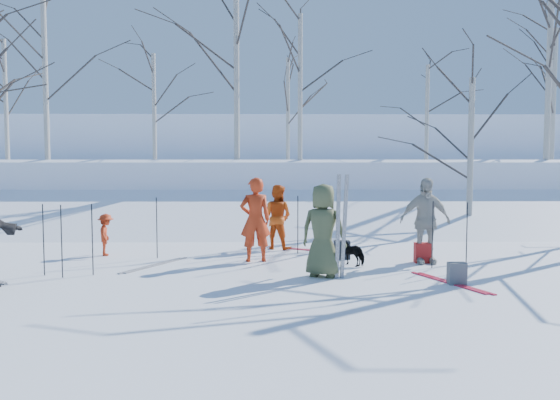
{
  "coord_description": "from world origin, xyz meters",
  "views": [
    {
      "loc": [
        -0.13,
        -10.17,
        2.12
      ],
      "look_at": [
        0.0,
        1.5,
        1.3
      ],
      "focal_mm": 35.0,
      "sensor_mm": 36.0,
      "label": 1
    }
  ],
  "objects_px": {
    "dog": "(353,252)",
    "backpack_red": "(422,253)",
    "skier_olive_center": "(323,230)",
    "backpack_grey": "(457,273)",
    "skier_cream_east": "(425,221)",
    "skier_red_north": "(255,220)",
    "skier_redor_behind": "(277,217)",
    "backpack_dark": "(342,250)",
    "skier_red_seated": "(106,235)"
  },
  "relations": [
    {
      "from": "dog",
      "to": "backpack_red",
      "type": "relative_size",
      "value": 1.52
    },
    {
      "from": "skier_olive_center",
      "to": "backpack_grey",
      "type": "distance_m",
      "value": 2.45
    },
    {
      "from": "skier_cream_east",
      "to": "dog",
      "type": "height_order",
      "value": "skier_cream_east"
    },
    {
      "from": "skier_red_north",
      "to": "dog",
      "type": "bearing_deg",
      "value": 159.44
    },
    {
      "from": "skier_olive_center",
      "to": "skier_redor_behind",
      "type": "height_order",
      "value": "skier_olive_center"
    },
    {
      "from": "skier_cream_east",
      "to": "backpack_grey",
      "type": "height_order",
      "value": "skier_cream_east"
    },
    {
      "from": "skier_cream_east",
      "to": "backpack_dark",
      "type": "bearing_deg",
      "value": 159.48
    },
    {
      "from": "skier_cream_east",
      "to": "backpack_grey",
      "type": "relative_size",
      "value": 4.72
    },
    {
      "from": "skier_red_north",
      "to": "skier_red_seated",
      "type": "relative_size",
      "value": 1.88
    },
    {
      "from": "skier_olive_center",
      "to": "skier_cream_east",
      "type": "height_order",
      "value": "skier_cream_east"
    },
    {
      "from": "skier_olive_center",
      "to": "skier_red_seated",
      "type": "bearing_deg",
      "value": -4.27
    },
    {
      "from": "skier_cream_east",
      "to": "backpack_dark",
      "type": "xyz_separation_m",
      "value": [
        -1.66,
        0.53,
        -0.7
      ]
    },
    {
      "from": "dog",
      "to": "backpack_grey",
      "type": "bearing_deg",
      "value": 83.6
    },
    {
      "from": "skier_red_seated",
      "to": "backpack_grey",
      "type": "relative_size",
      "value": 2.5
    },
    {
      "from": "skier_red_north",
      "to": "backpack_dark",
      "type": "distance_m",
      "value": 2.02
    },
    {
      "from": "skier_red_north",
      "to": "backpack_dark",
      "type": "bearing_deg",
      "value": 179.52
    },
    {
      "from": "skier_olive_center",
      "to": "dog",
      "type": "xyz_separation_m",
      "value": [
        0.72,
        1.14,
        -0.59
      ]
    },
    {
      "from": "backpack_red",
      "to": "backpack_grey",
      "type": "relative_size",
      "value": 1.11
    },
    {
      "from": "skier_red_north",
      "to": "backpack_red",
      "type": "bearing_deg",
      "value": 168.33
    },
    {
      "from": "skier_red_north",
      "to": "dog",
      "type": "height_order",
      "value": "skier_red_north"
    },
    {
      "from": "skier_red_seated",
      "to": "backpack_dark",
      "type": "height_order",
      "value": "skier_red_seated"
    },
    {
      "from": "skier_redor_behind",
      "to": "backpack_grey",
      "type": "height_order",
      "value": "skier_redor_behind"
    },
    {
      "from": "backpack_grey",
      "to": "skier_redor_behind",
      "type": "bearing_deg",
      "value": 128.4
    },
    {
      "from": "backpack_grey",
      "to": "backpack_dark",
      "type": "distance_m",
      "value": 3.01
    },
    {
      "from": "skier_red_north",
      "to": "dog",
      "type": "relative_size",
      "value": 2.8
    },
    {
      "from": "skier_red_north",
      "to": "skier_redor_behind",
      "type": "bearing_deg",
      "value": -114.48
    },
    {
      "from": "skier_olive_center",
      "to": "skier_red_north",
      "type": "height_order",
      "value": "skier_red_north"
    },
    {
      "from": "skier_red_north",
      "to": "backpack_grey",
      "type": "distance_m",
      "value": 4.26
    },
    {
      "from": "skier_cream_east",
      "to": "backpack_dark",
      "type": "distance_m",
      "value": 1.88
    },
    {
      "from": "skier_redor_behind",
      "to": "dog",
      "type": "height_order",
      "value": "skier_redor_behind"
    },
    {
      "from": "skier_olive_center",
      "to": "skier_redor_behind",
      "type": "relative_size",
      "value": 1.1
    },
    {
      "from": "dog",
      "to": "skier_red_seated",
      "type": "bearing_deg",
      "value": -59.3
    },
    {
      "from": "skier_olive_center",
      "to": "dog",
      "type": "bearing_deg",
      "value": -100.12
    },
    {
      "from": "skier_red_north",
      "to": "skier_redor_behind",
      "type": "height_order",
      "value": "skier_red_north"
    },
    {
      "from": "skier_red_seated",
      "to": "backpack_red",
      "type": "relative_size",
      "value": 2.26
    },
    {
      "from": "skier_redor_behind",
      "to": "backpack_grey",
      "type": "xyz_separation_m",
      "value": [
        3.09,
        -3.9,
        -0.59
      ]
    },
    {
      "from": "skier_cream_east",
      "to": "backpack_dark",
      "type": "relative_size",
      "value": 4.48
    },
    {
      "from": "skier_redor_behind",
      "to": "backpack_grey",
      "type": "relative_size",
      "value": 4.12
    },
    {
      "from": "backpack_red",
      "to": "skier_red_seated",
      "type": "bearing_deg",
      "value": 172.18
    },
    {
      "from": "skier_red_north",
      "to": "backpack_grey",
      "type": "height_order",
      "value": "skier_red_north"
    },
    {
      "from": "skier_cream_east",
      "to": "skier_olive_center",
      "type": "bearing_deg",
      "value": -152.52
    },
    {
      "from": "skier_redor_behind",
      "to": "skier_cream_east",
      "type": "relative_size",
      "value": 0.87
    },
    {
      "from": "backpack_red",
      "to": "skier_redor_behind",
      "type": "bearing_deg",
      "value": 148.63
    },
    {
      "from": "skier_cream_east",
      "to": "skier_redor_behind",
      "type": "bearing_deg",
      "value": 144.97
    },
    {
      "from": "skier_cream_east",
      "to": "backpack_red",
      "type": "distance_m",
      "value": 0.69
    },
    {
      "from": "skier_red_seated",
      "to": "backpack_red",
      "type": "height_order",
      "value": "skier_red_seated"
    },
    {
      "from": "skier_redor_behind",
      "to": "backpack_red",
      "type": "height_order",
      "value": "skier_redor_behind"
    },
    {
      "from": "skier_red_seated",
      "to": "skier_cream_east",
      "type": "bearing_deg",
      "value": -111.65
    },
    {
      "from": "skier_cream_east",
      "to": "backpack_red",
      "type": "xyz_separation_m",
      "value": [
        -0.02,
        0.07,
        -0.69
      ]
    },
    {
      "from": "backpack_red",
      "to": "backpack_dark",
      "type": "xyz_separation_m",
      "value": [
        -1.64,
        0.46,
        -0.01
      ]
    }
  ]
}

